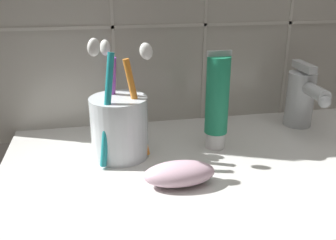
# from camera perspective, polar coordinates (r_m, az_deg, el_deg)

# --- Properties ---
(sink_counter) EXTENTS (0.62, 0.36, 0.02)m
(sink_counter) POSITION_cam_1_polar(r_m,az_deg,el_deg) (0.54, 8.73, -7.26)
(sink_counter) COLOR silver
(sink_counter) RESTS_ON ground
(toothbrush_cup) EXTENTS (0.09, 0.09, 0.18)m
(toothbrush_cup) POSITION_cam_1_polar(r_m,az_deg,el_deg) (0.53, -7.43, -0.69)
(toothbrush_cup) COLOR silver
(toothbrush_cup) RESTS_ON sink_counter
(toothpaste_tube) EXTENTS (0.04, 0.03, 0.15)m
(toothpaste_tube) POSITION_cam_1_polar(r_m,az_deg,el_deg) (0.55, 7.58, 2.83)
(toothpaste_tube) COLOR white
(toothpaste_tube) RESTS_ON sink_counter
(sink_faucet) EXTENTS (0.05, 0.11, 0.11)m
(sink_faucet) POSITION_cam_1_polar(r_m,az_deg,el_deg) (0.67, 19.78, 3.32)
(sink_faucet) COLOR silver
(sink_faucet) RESTS_ON sink_counter
(soap_bar) EXTENTS (0.09, 0.04, 0.03)m
(soap_bar) POSITION_cam_1_polar(r_m,az_deg,el_deg) (0.47, 1.75, -8.17)
(soap_bar) COLOR #DBB2C6
(soap_bar) RESTS_ON sink_counter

